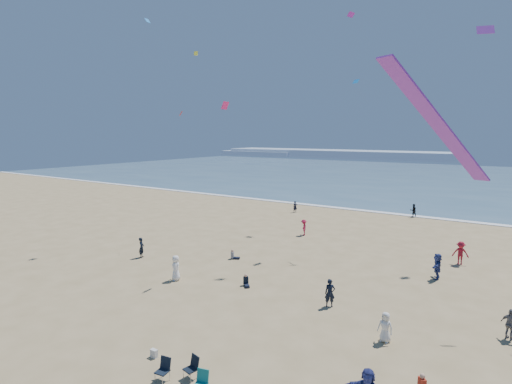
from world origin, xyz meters
The scene contains 9 objects.
ocean centered at (0.00, 95.00, 0.03)m, with size 220.00×100.00×0.06m, color #476B84.
surf_line centered at (0.00, 45.00, 0.04)m, with size 220.00×1.20×0.08m, color white.
headland_far centered at (-60.00, 170.00, 1.60)m, with size 110.00×20.00×3.20m, color #7A8EA8.
headland_near centered at (-100.00, 165.00, 1.00)m, with size 40.00×14.00×2.00m, color #7A8EA8.
standing_flyers centered at (4.80, 16.18, 0.90)m, with size 28.28×53.58×1.93m.
seated_group centered at (1.67, 5.92, 0.42)m, with size 18.29×25.30×0.84m.
chair_cluster centered at (2.03, 2.43, 0.50)m, with size 2.71×1.50×1.00m.
white_tote centered at (-0.67, 3.18, 0.20)m, with size 0.35×0.20×0.40m, color silver.
kites_aloft centered at (8.50, 13.22, 15.11)m, with size 46.27×42.27×28.72m.
Camera 1 is at (13.24, -8.93, 10.59)m, focal length 28.00 mm.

